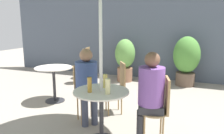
{
  "coord_description": "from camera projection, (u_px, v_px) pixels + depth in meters",
  "views": [
    {
      "loc": [
        1.03,
        -2.55,
        1.61
      ],
      "look_at": [
        -0.12,
        0.41,
        0.98
      ],
      "focal_mm": 35.0,
      "sensor_mm": 36.0,
      "label": 1
    }
  ],
  "objects": [
    {
      "name": "bistro_chair_0",
      "position": [
        161.0,
        105.0,
        2.86
      ],
      "size": [
        0.4,
        0.38,
        0.93
      ],
      "rotation": [
        0.0,
        0.0,
        -1.31
      ],
      "color": "#997F56",
      "rests_on": "ground_plane"
    },
    {
      "name": "cafe_table_near",
      "position": [
        101.0,
        103.0,
        2.95
      ],
      "size": [
        0.75,
        0.75,
        0.73
      ],
      "color": "#2D2D33",
      "rests_on": "ground_plane"
    },
    {
      "name": "beer_glass_0",
      "position": [
        90.0,
        85.0,
        2.84
      ],
      "size": [
        0.06,
        0.06,
        0.2
      ],
      "color": "#B28433",
      "rests_on": "cafe_table_near"
    },
    {
      "name": "potted_plant_0",
      "position": [
        125.0,
        58.0,
        6.13
      ],
      "size": [
        0.57,
        0.57,
        1.19
      ],
      "color": "#93664C",
      "rests_on": "ground_plane"
    },
    {
      "name": "seated_person_0",
      "position": [
        150.0,
        91.0,
        2.84
      ],
      "size": [
        0.39,
        0.36,
        1.26
      ],
      "rotation": [
        0.0,
        0.0,
        -1.31
      ],
      "color": "#2D2D33",
      "rests_on": "ground_plane"
    },
    {
      "name": "bistro_chair_2",
      "position": [
        118.0,
        83.0,
        3.94
      ],
      "size": [
        0.42,
        0.41,
        0.93
      ],
      "rotation": [
        0.0,
        0.0,
        5.29
      ],
      "color": "#997F56",
      "rests_on": "ground_plane"
    },
    {
      "name": "bistro_chair_3",
      "position": [
        85.0,
        60.0,
        6.46
      ],
      "size": [
        0.38,
        0.37,
        0.93
      ],
      "rotation": [
        0.0,
        0.0,
        4.85
      ],
      "color": "#997F56",
      "rests_on": "ground_plane"
    },
    {
      "name": "beer_glass_2",
      "position": [
        105.0,
        81.0,
        3.04
      ],
      "size": [
        0.06,
        0.06,
        0.19
      ],
      "color": "#DBC65B",
      "rests_on": "cafe_table_near"
    },
    {
      "name": "storefront_wall",
      "position": [
        159.0,
        28.0,
        6.23
      ],
      "size": [
        10.0,
        0.06,
        3.0
      ],
      "color": "#4C5666",
      "rests_on": "ground_plane"
    },
    {
      "name": "cafe_table_far",
      "position": [
        54.0,
        75.0,
        4.52
      ],
      "size": [
        0.76,
        0.76,
        0.73
      ],
      "color": "#2D2D33",
      "rests_on": "ground_plane"
    },
    {
      "name": "seated_person_1",
      "position": [
        87.0,
        80.0,
        3.49
      ],
      "size": [
        0.45,
        0.45,
        1.23
      ],
      "rotation": [
        0.0,
        0.0,
        0.78
      ],
      "color": "#42475B",
      "rests_on": "ground_plane"
    },
    {
      "name": "bistro_chair_4",
      "position": [
        81.0,
        63.0,
        5.93
      ],
      "size": [
        0.42,
        0.41,
        0.93
      ],
      "rotation": [
        0.0,
        0.0,
        5.27
      ],
      "color": "#997F56",
      "rests_on": "ground_plane"
    },
    {
      "name": "bistro_chair_1",
      "position": [
        85.0,
        88.0,
        3.66
      ],
      "size": [
        0.42,
        0.42,
        0.93
      ],
      "rotation": [
        0.0,
        0.0,
        0.78
      ],
      "color": "#997F56",
      "rests_on": "ground_plane"
    },
    {
      "name": "potted_plant_1",
      "position": [
        186.0,
        59.0,
        5.68
      ],
      "size": [
        0.68,
        0.68,
        1.3
      ],
      "color": "brown",
      "rests_on": "ground_plane"
    },
    {
      "name": "beer_glass_1",
      "position": [
        108.0,
        86.0,
        2.77
      ],
      "size": [
        0.07,
        0.07,
        0.2
      ],
      "color": "beige",
      "rests_on": "cafe_table_near"
    }
  ]
}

